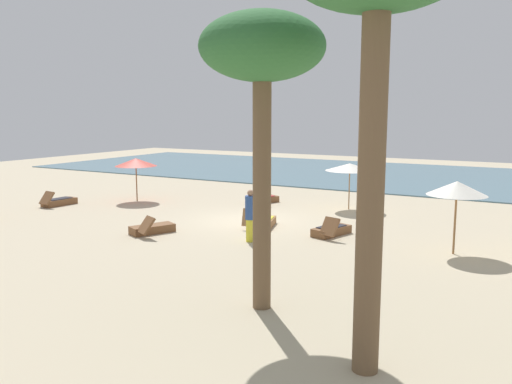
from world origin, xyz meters
name	(u,v)px	position (x,y,z in m)	size (l,w,h in m)	color
ground_plane	(248,221)	(0.00, 0.00, 0.00)	(60.00, 60.00, 0.00)	#BCAD8E
ocean_water	(378,174)	(0.00, 17.00, 0.03)	(48.00, 16.00, 0.06)	slate
umbrella_0	(350,167)	(2.53, 4.22, 1.81)	(2.06, 2.06, 1.97)	olive
umbrella_1	(457,188)	(7.61, -1.06, 1.94)	(1.71, 1.71, 2.15)	olive
umbrella_3	(136,162)	(-6.82, 1.41, 1.81)	(1.92, 1.92, 2.00)	brown
lounger_0	(263,222)	(1.02, -0.63, 0.18)	(1.05, 1.73, 0.75)	olive
lounger_1	(58,202)	(-9.04, -1.23, 0.18)	(0.71, 1.72, 0.70)	brown
lounger_2	(152,229)	(-1.83, -3.40, 0.17)	(1.23, 1.77, 0.70)	brown
lounger_3	(331,230)	(3.64, -0.65, 0.18)	(1.03, 1.75, 0.73)	brown
lounger_4	(262,199)	(-1.43, 3.76, 0.18)	(1.23, 1.80, 0.67)	brown
person_0	(250,216)	(1.67, -2.69, 0.84)	(0.38, 0.38, 1.68)	yellow
palm_0	(262,58)	(4.76, -7.56, 5.20)	(2.54, 2.54, 6.12)	brown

